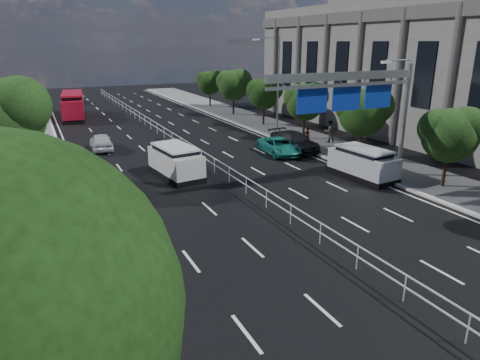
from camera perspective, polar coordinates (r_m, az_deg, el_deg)
ground at (r=16.63m, az=18.89°, el=-13.63°), size 160.00×160.00×0.00m
median_fence at (r=34.82m, az=-7.56°, el=4.64°), size 0.05×85.00×1.02m
toilet_sign at (r=11.19m, az=-25.17°, el=-13.37°), size 1.62×0.18×4.34m
overhead_gantry at (r=26.41m, az=15.50°, el=11.15°), size 10.24×0.38×7.45m
streetlight_far at (r=41.58m, az=4.77°, el=13.42°), size 2.78×2.40×9.00m
civic_hall at (r=46.73m, az=22.02°, el=14.02°), size 14.40×36.00×14.35m
near_tree_back at (r=28.00m, az=-28.75°, el=7.90°), size 4.84×4.51×6.69m
far_tree_c at (r=27.90m, az=26.34°, el=5.72°), size 3.52×3.28×4.94m
far_tree_d at (r=32.90m, az=16.18°, el=8.94°), size 3.85×3.59×5.34m
far_tree_e at (r=38.77m, az=8.73°, el=10.50°), size 3.63×3.38×5.13m
far_tree_f at (r=45.12m, az=3.27°, el=11.61°), size 3.52×3.28×5.02m
far_tree_g at (r=51.75m, az=-0.84°, el=12.74°), size 3.96×3.69×5.45m
far_tree_h at (r=58.63m, az=-4.03°, el=12.99°), size 3.41×3.18×4.91m
white_minivan at (r=28.24m, az=-8.58°, el=2.48°), size 2.59×4.94×2.06m
red_bus at (r=54.03m, az=-21.36°, el=9.36°), size 3.35×9.86×2.89m
near_car_silver at (r=36.83m, az=-18.02°, el=4.90°), size 1.81×4.11×1.37m
near_car_dark at (r=67.18m, az=-21.35°, el=10.18°), size 2.18×4.81×1.53m
silver_minivan at (r=28.87m, az=16.07°, el=2.21°), size 2.34×4.83×1.95m
parked_car_teal at (r=33.79m, az=5.24°, el=4.51°), size 2.45×4.72×1.27m
parked_car_dark at (r=35.20m, az=7.26°, el=5.15°), size 2.61×5.26×1.47m
pedestrian_a at (r=36.24m, az=8.90°, el=5.75°), size 0.58×0.39×1.56m
pedestrian_b at (r=37.93m, az=11.85°, el=6.37°), size 1.00×0.83×1.89m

